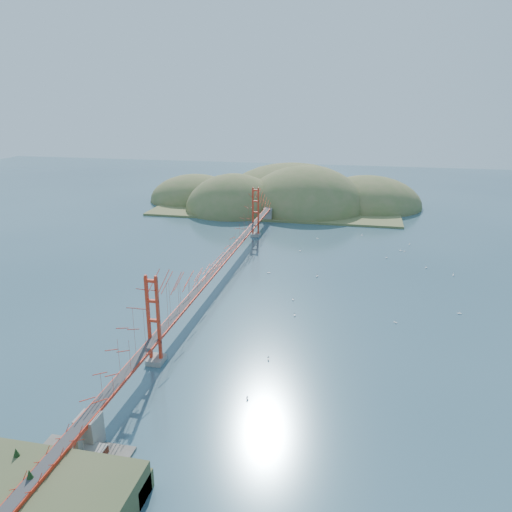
% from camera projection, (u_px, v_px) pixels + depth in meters
% --- Properties ---
extents(ground, '(320.00, 320.00, 0.00)m').
position_uv_depth(ground, '(221.00, 280.00, 90.77)').
color(ground, '#2D4B5A').
rests_on(ground, ground).
extents(bridge, '(2.20, 94.40, 12.00)m').
position_uv_depth(bridge, '(221.00, 243.00, 88.76)').
color(bridge, gray).
rests_on(bridge, ground).
extents(approach_viaduct, '(1.40, 12.00, 3.38)m').
position_uv_depth(approach_viaduct, '(52.00, 467.00, 41.70)').
color(approach_viaduct, red).
rests_on(approach_viaduct, ground).
extents(promontory, '(9.00, 6.00, 0.24)m').
position_uv_depth(promontory, '(77.00, 462.00, 45.63)').
color(promontory, '#59544C').
rests_on(promontory, ground).
extents(fort, '(3.70, 2.30, 1.75)m').
position_uv_depth(fort, '(84.00, 453.00, 46.03)').
color(fort, maroon).
rests_on(fort, ground).
extents(far_headlands, '(84.00, 58.00, 25.00)m').
position_uv_depth(far_headlands, '(289.00, 203.00, 154.05)').
color(far_headlands, olive).
rests_on(far_headlands, ground).
extents(sailboat_15, '(0.49, 0.56, 0.64)m').
position_uv_depth(sailboat_15, '(409.00, 244.00, 111.94)').
color(sailboat_15, white).
rests_on(sailboat_15, ground).
extents(sailboat_6, '(0.51, 0.51, 0.56)m').
position_uv_depth(sailboat_6, '(247.00, 398.00, 55.22)').
color(sailboat_6, white).
rests_on(sailboat_6, ground).
extents(sailboat_3, '(0.65, 0.60, 0.73)m').
position_uv_depth(sailboat_3, '(269.00, 273.00, 94.00)').
color(sailboat_3, white).
rests_on(sailboat_3, ground).
extents(sailboat_7, '(0.60, 0.53, 0.69)m').
position_uv_depth(sailboat_7, '(362.00, 235.00, 119.03)').
color(sailboat_7, white).
rests_on(sailboat_7, ground).
extents(sailboat_4, '(0.65, 0.65, 0.68)m').
position_uv_depth(sailboat_4, '(426.00, 267.00, 96.77)').
color(sailboat_4, white).
rests_on(sailboat_4, ground).
extents(sailboat_0, '(0.51, 0.55, 0.62)m').
position_uv_depth(sailboat_0, '(295.00, 315.00, 76.06)').
color(sailboat_0, white).
rests_on(sailboat_0, ground).
extents(sailboat_8, '(0.60, 0.56, 0.67)m').
position_uv_depth(sailboat_8, '(401.00, 250.00, 107.36)').
color(sailboat_8, white).
rests_on(sailboat_8, ground).
extents(sailboat_9, '(0.57, 0.60, 0.68)m').
position_uv_depth(sailboat_9, '(453.00, 275.00, 92.85)').
color(sailboat_9, white).
rests_on(sailboat_9, ground).
extents(sailboat_1, '(0.53, 0.53, 0.57)m').
position_uv_depth(sailboat_1, '(293.00, 299.00, 81.78)').
color(sailboat_1, white).
rests_on(sailboat_1, ground).
extents(sailboat_13, '(0.65, 0.56, 0.74)m').
position_uv_depth(sailboat_13, '(459.00, 313.00, 76.66)').
color(sailboat_13, white).
rests_on(sailboat_13, ground).
extents(sailboat_12, '(0.50, 0.43, 0.57)m').
position_uv_depth(sailboat_12, '(317.00, 238.00, 116.45)').
color(sailboat_12, white).
rests_on(sailboat_12, ground).
extents(sailboat_16, '(0.64, 0.64, 0.68)m').
position_uv_depth(sailboat_16, '(300.00, 251.00, 107.20)').
color(sailboat_16, white).
rests_on(sailboat_16, ground).
extents(sailboat_2, '(0.57, 0.57, 0.62)m').
position_uv_depth(sailboat_2, '(395.00, 322.00, 73.69)').
color(sailboat_2, white).
rests_on(sailboat_2, ground).
extents(sailboat_17, '(0.49, 0.41, 0.57)m').
position_uv_depth(sailboat_17, '(405.00, 251.00, 106.88)').
color(sailboat_17, white).
rests_on(sailboat_17, ground).
extents(sailboat_14, '(0.61, 0.62, 0.70)m').
position_uv_depth(sailboat_14, '(317.00, 276.00, 92.31)').
color(sailboat_14, white).
rests_on(sailboat_14, ground).
extents(sailboat_10, '(0.49, 0.54, 0.61)m').
position_uv_depth(sailboat_10, '(268.00, 359.00, 63.48)').
color(sailboat_10, white).
rests_on(sailboat_10, ground).
extents(sailboat_extra_0, '(0.56, 0.56, 0.62)m').
position_uv_depth(sailboat_extra_0, '(387.00, 257.00, 102.71)').
color(sailboat_extra_0, white).
rests_on(sailboat_extra_0, ground).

